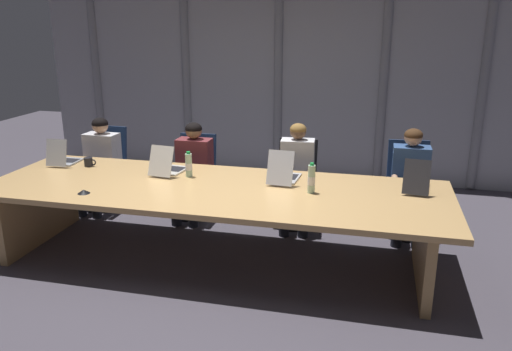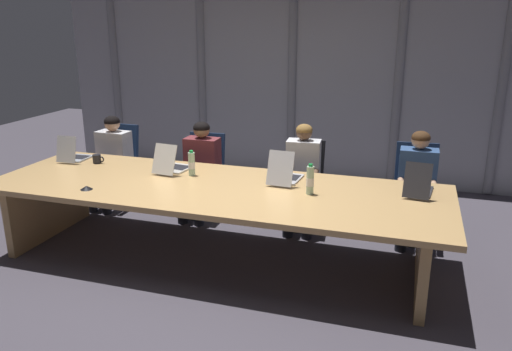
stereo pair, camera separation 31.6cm
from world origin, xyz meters
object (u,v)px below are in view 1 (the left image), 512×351
at_px(person_right_mid, 410,178).
at_px(conference_mic_left_side, 84,192).
at_px(laptop_left_end, 64,159).
at_px(laptop_center, 284,175).
at_px(person_center, 297,171).
at_px(water_bottle_secondary, 311,179).
at_px(office_chair_left_end, 105,177).
at_px(office_chair_center, 294,192).
at_px(coffee_mug_near, 89,162).
at_px(water_bottle_primary, 189,165).
at_px(person_left_mid, 192,165).
at_px(laptop_right_mid, 416,184).
at_px(office_chair_left_mid, 195,185).
at_px(person_left_end, 99,159).
at_px(laptop_left_mid, 169,167).
at_px(office_chair_right_mid, 407,199).

height_order(person_right_mid, conference_mic_left_side, person_right_mid).
height_order(laptop_left_end, laptop_center, laptop_center).
bearing_deg(person_right_mid, person_center, -89.82).
xyz_separation_m(person_right_mid, water_bottle_secondary, (-0.90, -0.96, 0.22)).
height_order(office_chair_left_end, office_chair_center, office_chair_left_end).
bearing_deg(laptop_left_end, coffee_mug_near, -94.98).
relative_size(water_bottle_primary, water_bottle_secondary, 0.92).
xyz_separation_m(person_left_mid, coffee_mug_near, (-0.90, -0.65, 0.16)).
bearing_deg(water_bottle_secondary, water_bottle_primary, 170.55).
height_order(laptop_right_mid, person_right_mid, person_right_mid).
relative_size(laptop_center, person_center, 0.40).
distance_m(laptop_left_end, laptop_right_mid, 3.59).
xyz_separation_m(office_chair_left_mid, office_chair_center, (1.19, 0.00, 0.00)).
bearing_deg(laptop_center, person_center, 2.34).
bearing_deg(person_left_mid, laptop_center, 60.53).
bearing_deg(laptop_center, coffee_mug_near, 92.99).
distance_m(coffee_mug_near, conference_mic_left_side, 0.90).
bearing_deg(laptop_center, office_chair_left_mid, 59.21).
distance_m(person_left_mid, conference_mic_left_side, 1.53).
xyz_separation_m(laptop_right_mid, office_chair_left_mid, (-2.42, 0.83, -0.45)).
bearing_deg(water_bottle_secondary, person_left_end, 160.17).
relative_size(laptop_center, office_chair_left_mid, 0.51).
bearing_deg(person_left_end, person_right_mid, 92.36).
bearing_deg(person_right_mid, water_bottle_primary, -70.38).
bearing_deg(person_right_mid, conference_mic_left_side, -63.02).
bearing_deg(person_right_mid, office_chair_left_end, -92.50).
xyz_separation_m(laptop_left_mid, water_bottle_primary, (0.24, -0.07, 0.06)).
height_order(person_right_mid, coffee_mug_near, person_right_mid).
bearing_deg(office_chair_left_mid, person_right_mid, 82.92).
bearing_deg(conference_mic_left_side, office_chair_left_end, 114.59).
distance_m(office_chair_left_mid, water_bottle_primary, 1.08).
xyz_separation_m(office_chair_left_end, office_chair_right_mid, (3.59, 0.00, 0.00)).
bearing_deg(laptop_right_mid, person_right_mid, 6.77).
bearing_deg(laptop_right_mid, water_bottle_secondary, 113.50).
bearing_deg(person_left_mid, office_chair_right_mid, 94.17).
bearing_deg(water_bottle_primary, laptop_center, 4.77).
height_order(office_chair_center, person_right_mid, person_right_mid).
bearing_deg(laptop_left_end, office_chair_left_mid, -57.66).
height_order(laptop_left_mid, person_right_mid, person_right_mid).
bearing_deg(water_bottle_primary, person_left_mid, 108.72).
bearing_deg(office_chair_left_mid, coffee_mug_near, -50.20).
distance_m(laptop_left_end, office_chair_left_end, 0.91).
bearing_deg(coffee_mug_near, laptop_left_mid, -1.90).
bearing_deg(office_chair_center, coffee_mug_near, -66.65).
relative_size(office_chair_left_end, water_bottle_primary, 3.77).
height_order(office_chair_left_end, water_bottle_secondary, water_bottle_secondary).
bearing_deg(office_chair_center, person_left_end, -84.28).
distance_m(office_chair_right_mid, person_left_mid, 2.40).
distance_m(person_center, person_right_mid, 1.18).
bearing_deg(laptop_left_end, laptop_right_mid, -92.56).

